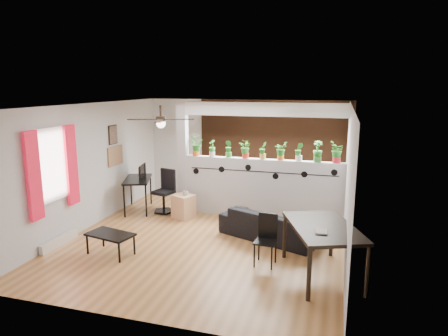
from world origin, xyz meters
TOP-DOWN VIEW (x-y plane):
  - room_shell at (0.00, 0.00)m, footprint 6.30×7.10m
  - partition_wall at (0.80, 1.50)m, footprint 3.60×0.18m
  - ceiling_header at (0.80, 1.50)m, footprint 3.60×0.18m
  - pier_column at (-1.11, 1.50)m, footprint 0.22×0.20m
  - brick_panel at (0.80, 2.97)m, footprint 3.90×0.05m
  - vine_decal at (0.80, 1.40)m, footprint 3.31×0.01m
  - window_assembly at (-2.56, -1.20)m, footprint 0.09×1.30m
  - baseboard_heater at (-2.54, -1.20)m, footprint 0.08×1.00m
  - corkboard at (-2.58, 0.95)m, footprint 0.03×0.60m
  - framed_art at (-2.58, 0.90)m, footprint 0.03×0.34m
  - ceiling_fan at (-0.80, -0.30)m, footprint 1.19×1.19m
  - potted_plant_0 at (-0.78, 1.50)m, footprint 0.26×0.21m
  - potted_plant_1 at (-0.39, 1.50)m, footprint 0.24×0.24m
  - potted_plant_2 at (0.01, 1.50)m, footprint 0.25×0.25m
  - potted_plant_3 at (0.41, 1.50)m, footprint 0.26×0.23m
  - potted_plant_4 at (0.80, 1.50)m, footprint 0.25×0.24m
  - potted_plant_5 at (1.19, 1.50)m, footprint 0.24×0.26m
  - potted_plant_6 at (1.59, 1.50)m, footprint 0.21×0.17m
  - potted_plant_7 at (1.98, 1.50)m, footprint 0.27×0.24m
  - potted_plant_8 at (2.38, 1.50)m, footprint 0.21×0.25m
  - sofa at (1.19, 0.27)m, footprint 2.01×1.37m
  - cube_shelf at (-0.90, 0.96)m, footprint 0.56×0.53m
  - cup at (-0.85, 0.96)m, footprint 0.13×0.13m
  - computer_desk at (-2.15, 1.16)m, footprint 0.92×1.22m
  - monitor at (-2.15, 1.31)m, footprint 0.31×0.11m
  - office_chair at (-1.47, 1.22)m, footprint 0.52×0.53m
  - dining_table at (2.25, -1.06)m, footprint 1.41×1.75m
  - book at (2.15, -1.36)m, footprint 0.18×0.24m
  - folding_chair at (1.33, -0.86)m, footprint 0.37×0.37m
  - coffee_table at (-1.39, -1.28)m, footprint 0.91×0.63m

SIDE VIEW (x-z plane):
  - baseboard_heater at x=-2.54m, z-range 0.00..0.18m
  - cube_shelf at x=-0.90m, z-range 0.00..0.53m
  - sofa at x=1.19m, z-range 0.00..0.55m
  - coffee_table at x=-1.39m, z-range 0.15..0.54m
  - office_chair at x=-1.47m, z-range -0.06..0.95m
  - folding_chair at x=1.33m, z-range 0.08..0.94m
  - cup at x=-0.85m, z-range 0.53..0.63m
  - partition_wall at x=0.80m, z-range 0.00..1.35m
  - computer_desk at x=-2.15m, z-range 0.32..1.11m
  - dining_table at x=2.25m, z-range 0.33..1.16m
  - book at x=2.15m, z-range 0.83..0.85m
  - monitor at x=-2.15m, z-range 0.79..0.96m
  - vine_decal at x=0.80m, z-range 0.93..1.23m
  - room_shell at x=0.00m, z-range -0.15..2.75m
  - pier_column at x=-1.11m, z-range 0.00..2.60m
  - brick_panel at x=0.80m, z-range 0.00..2.60m
  - corkboard at x=-2.58m, z-range 1.12..1.58m
  - window_assembly at x=-2.56m, z-range 0.73..2.28m
  - potted_plant_1 at x=-0.39m, z-range 1.36..1.74m
  - potted_plant_4 at x=0.80m, z-range 1.36..1.75m
  - potted_plant_2 at x=0.01m, z-range 1.36..1.75m
  - potted_plant_6 at x=1.59m, z-range 1.36..1.77m
  - potted_plant_5 at x=1.19m, z-range 1.36..1.78m
  - potted_plant_3 at x=0.41m, z-range 1.36..1.79m
  - potted_plant_7 at x=1.98m, z-range 1.36..1.82m
  - potted_plant_0 at x=-0.78m, z-range 1.36..1.82m
  - potted_plant_8 at x=2.38m, z-range 1.36..1.82m
  - framed_art at x=-2.58m, z-range 1.63..2.07m
  - ceiling_fan at x=-0.80m, z-range 2.10..2.53m
  - ceiling_header at x=0.80m, z-range 2.30..2.60m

